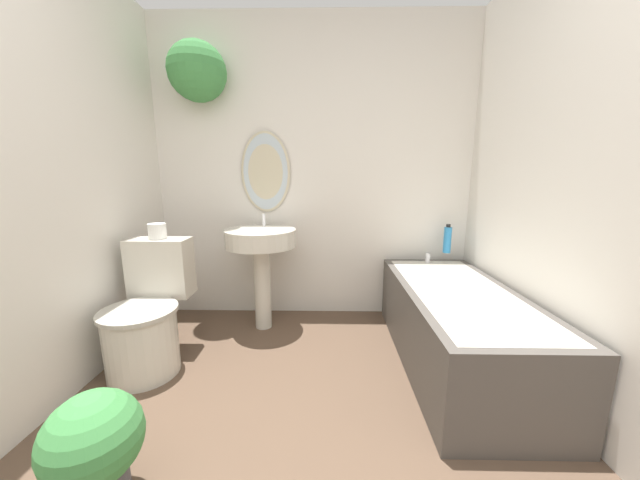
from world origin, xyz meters
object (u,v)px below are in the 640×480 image
(shampoo_bottle, at_px, (447,239))
(bathtub, at_px, (456,325))
(pedestal_sink, at_px, (261,249))
(toilet_paper_roll, at_px, (157,231))
(toilet, at_px, (148,318))
(potted_plant, at_px, (95,446))

(shampoo_bottle, bearing_deg, bathtub, -103.32)
(pedestal_sink, bearing_deg, toilet_paper_roll, -151.19)
(toilet, relative_size, pedestal_sink, 0.88)
(toilet, relative_size, shampoo_bottle, 3.35)
(toilet, distance_m, bathtub, 1.92)
(toilet_paper_roll, bearing_deg, toilet, -90.00)
(toilet, relative_size, bathtub, 0.53)
(bathtub, relative_size, potted_plant, 3.22)
(bathtub, height_order, toilet_paper_roll, toilet_paper_roll)
(bathtub, bearing_deg, pedestal_sink, 160.13)
(pedestal_sink, height_order, potted_plant, pedestal_sink)
(toilet, xyz_separation_m, pedestal_sink, (0.60, 0.54, 0.31))
(bathtub, distance_m, toilet_paper_roll, 2.00)
(toilet, height_order, pedestal_sink, pedestal_sink)
(pedestal_sink, xyz_separation_m, shampoo_bottle, (1.47, 0.18, 0.05))
(shampoo_bottle, bearing_deg, potted_plant, -137.62)
(pedestal_sink, xyz_separation_m, potted_plant, (-0.30, -1.43, -0.37))
(potted_plant, height_order, toilet_paper_roll, toilet_paper_roll)
(toilet, bearing_deg, toilet_paper_roll, 90.00)
(toilet, height_order, shampoo_bottle, shampoo_bottle)
(pedestal_sink, distance_m, shampoo_bottle, 1.48)
(pedestal_sink, bearing_deg, shampoo_bottle, 7.07)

